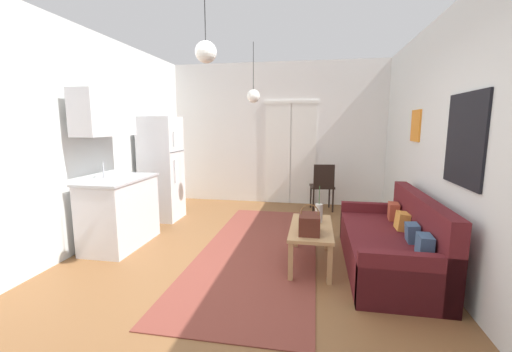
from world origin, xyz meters
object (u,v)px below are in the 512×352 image
coffee_table (311,231)px  pendant_lamp_far (253,96)px  pendant_lamp_near (206,52)px  handbag (309,224)px  bamboo_vase (319,213)px  refrigerator (162,169)px  couch (394,246)px  accent_chair (323,184)px

coffee_table → pendant_lamp_far: size_ratio=1.15×
pendant_lamp_near → handbag: bearing=22.5°
bamboo_vase → refrigerator: size_ratio=0.25×
coffee_table → refrigerator: (-2.54, 1.41, 0.48)m
couch → bamboo_vase: size_ratio=4.36×
refrigerator → accent_chair: 2.92m
bamboo_vase → pendant_lamp_near: pendant_lamp_near is taller
bamboo_vase → handbag: bamboo_vase is taller
couch → handbag: (-0.94, -0.29, 0.29)m
handbag → pendant_lamp_far: (-0.92, 1.61, 1.49)m
handbag → refrigerator: refrigerator is taller
coffee_table → refrigerator: size_ratio=0.59×
coffee_table → handbag: bearing=-94.2°
pendant_lamp_near → accent_chair: bearing=69.1°
refrigerator → pendant_lamp_far: (1.60, -0.05, 1.17)m
bamboo_vase → handbag: 0.44m
couch → refrigerator: (-3.46, 1.38, 0.61)m
refrigerator → accent_chair: size_ratio=1.95×
pendant_lamp_near → pendant_lamp_far: bearing=88.2°
handbag → refrigerator: 3.03m
handbag → bamboo_vase: bearing=76.4°
refrigerator → pendant_lamp_near: size_ratio=2.62×
bamboo_vase → pendant_lamp_far: size_ratio=0.49×
coffee_table → couch: bearing=2.0°
couch → accent_chair: 2.52m
coffee_table → accent_chair: 2.43m
bamboo_vase → handbag: size_ratio=1.37×
bamboo_vase → refrigerator: 2.91m
bamboo_vase → accent_chair: size_ratio=0.50×
handbag → refrigerator: size_ratio=0.19×
couch → coffee_table: size_ratio=1.87×
coffee_table → pendant_lamp_near: (-1.00, -0.66, 1.89)m
couch → pendant_lamp_far: size_ratio=2.15×
refrigerator → pendant_lamp_near: 2.94m
bamboo_vase → refrigerator: bearing=154.7°
handbag → accent_chair: size_ratio=0.36×
bamboo_vase → couch: bearing=-9.5°
couch → pendant_lamp_near: 2.87m
couch → coffee_table: (-0.92, -0.03, 0.12)m
couch → pendant_lamp_near: size_ratio=2.90×
couch → coffee_table: bearing=-178.0°
pendant_lamp_far → couch: bearing=-35.5°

